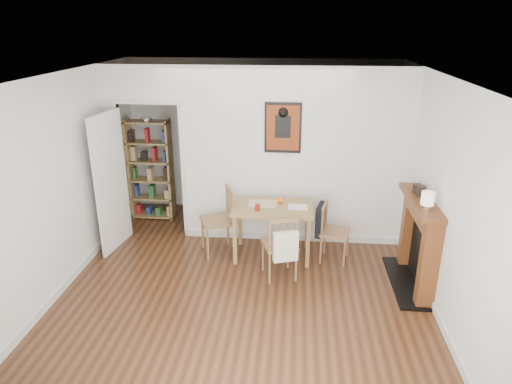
# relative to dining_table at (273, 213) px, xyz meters

# --- Properties ---
(ground) EXTENTS (5.20, 5.20, 0.00)m
(ground) POSITION_rel_dining_table_xyz_m (-0.30, -0.83, -0.67)
(ground) COLOR #51311A
(ground) RESTS_ON ground
(room_shell) EXTENTS (5.20, 5.20, 5.20)m
(room_shell) POSITION_rel_dining_table_xyz_m (-0.20, 0.51, 0.63)
(room_shell) COLOR silver
(room_shell) RESTS_ON ground
(dining_table) EXTENTS (1.11, 0.71, 0.76)m
(dining_table) POSITION_rel_dining_table_xyz_m (0.00, 0.00, 0.00)
(dining_table) COLOR #9B7848
(dining_table) RESTS_ON ground
(chair_left) EXTENTS (0.63, 0.63, 0.97)m
(chair_left) POSITION_rel_dining_table_xyz_m (-0.78, 0.02, -0.18)
(chair_left) COLOR #956B45
(chair_left) RESTS_ON ground
(chair_right) EXTENTS (0.55, 0.50, 0.84)m
(chair_right) POSITION_rel_dining_table_xyz_m (0.85, -0.05, -0.23)
(chair_right) COLOR #956B45
(chair_right) RESTS_ON ground
(chair_front) EXTENTS (0.57, 0.61, 0.90)m
(chair_front) POSITION_rel_dining_table_xyz_m (0.13, -0.57, -0.21)
(chair_front) COLOR #956B45
(chair_front) RESTS_ON ground
(bookshelf) EXTENTS (0.71, 0.28, 1.69)m
(bookshelf) POSITION_rel_dining_table_xyz_m (-2.10, 1.19, 0.17)
(bookshelf) COLOR #9B7848
(bookshelf) RESTS_ON ground
(fireplace) EXTENTS (0.45, 1.25, 1.16)m
(fireplace) POSITION_rel_dining_table_xyz_m (1.86, -0.58, -0.05)
(fireplace) COLOR brown
(fireplace) RESTS_ON ground
(red_glass) EXTENTS (0.07, 0.07, 0.09)m
(red_glass) POSITION_rel_dining_table_xyz_m (-0.20, -0.15, 0.13)
(red_glass) COLOR maroon
(red_glass) RESTS_ON dining_table
(orange_fruit) EXTENTS (0.09, 0.09, 0.09)m
(orange_fruit) POSITION_rel_dining_table_xyz_m (0.10, 0.14, 0.13)
(orange_fruit) COLOR orange
(orange_fruit) RESTS_ON dining_table
(placemat) EXTENTS (0.40, 0.31, 0.00)m
(placemat) POSITION_rel_dining_table_xyz_m (-0.14, 0.10, 0.09)
(placemat) COLOR beige
(placemat) RESTS_ON dining_table
(notebook) EXTENTS (0.27, 0.20, 0.01)m
(notebook) POSITION_rel_dining_table_xyz_m (0.34, -0.01, 0.10)
(notebook) COLOR silver
(notebook) RESTS_ON dining_table
(mantel_lamp) EXTENTS (0.15, 0.15, 0.23)m
(mantel_lamp) POSITION_rel_dining_table_xyz_m (1.77, -0.96, 0.64)
(mantel_lamp) COLOR silver
(mantel_lamp) RESTS_ON fireplace
(ceramic_jar_a) EXTENTS (0.11, 0.11, 0.13)m
(ceramic_jar_a) POSITION_rel_dining_table_xyz_m (1.82, -0.48, 0.56)
(ceramic_jar_a) COLOR black
(ceramic_jar_a) RESTS_ON fireplace
(ceramic_jar_b) EXTENTS (0.09, 0.09, 0.11)m
(ceramic_jar_b) POSITION_rel_dining_table_xyz_m (1.80, -0.34, 0.55)
(ceramic_jar_b) COLOR black
(ceramic_jar_b) RESTS_ON fireplace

